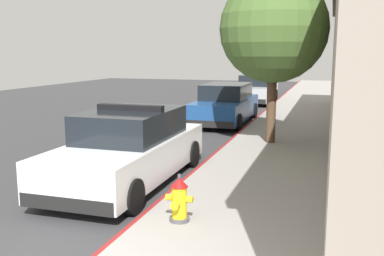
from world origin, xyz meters
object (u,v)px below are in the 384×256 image
(police_cruiser, at_px, (130,149))
(parked_car_dark_far, at_px, (257,89))
(street_tree, at_px, (274,29))
(fire_hydrant, at_px, (179,200))
(parked_car_silver_ahead, at_px, (225,104))

(police_cruiser, bearing_deg, parked_car_dark_far, 89.81)
(parked_car_dark_far, distance_m, street_tree, 12.26)
(police_cruiser, relative_size, fire_hydrant, 6.37)
(fire_hydrant, xyz_separation_m, street_tree, (0.53, 6.69, 2.93))
(police_cruiser, height_order, parked_car_silver_ahead, police_cruiser)
(parked_car_silver_ahead, height_order, parked_car_dark_far, same)
(parked_car_silver_ahead, xyz_separation_m, parked_car_dark_far, (-0.02, 7.70, 0.00))
(parked_car_silver_ahead, relative_size, fire_hydrant, 6.37)
(street_tree, bearing_deg, police_cruiser, -117.78)
(parked_car_dark_far, bearing_deg, parked_car_silver_ahead, -89.86)
(parked_car_dark_far, xyz_separation_m, street_tree, (2.34, -11.73, 2.69))
(fire_hydrant, bearing_deg, police_cruiser, 131.09)
(parked_car_silver_ahead, height_order, street_tree, street_tree)
(parked_car_silver_ahead, relative_size, parked_car_dark_far, 1.00)
(parked_car_dark_far, height_order, fire_hydrant, parked_car_dark_far)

